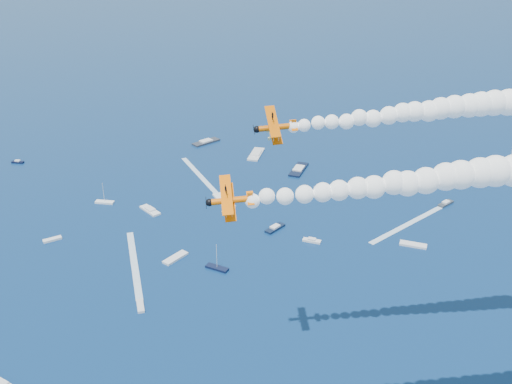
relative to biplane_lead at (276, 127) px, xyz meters
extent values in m
cube|color=#303741|center=(72.84, 75.59, -58.69)|extent=(6.93, 5.69, 0.70)
cube|color=silver|center=(-31.44, 27.60, -58.69)|extent=(2.57, 5.79, 0.70)
cube|color=white|center=(-5.43, 86.94, -58.69)|extent=(7.78, 13.11, 0.70)
cube|color=black|center=(-10.23, 43.55, -58.69)|extent=(7.01, 5.71, 0.70)
cube|color=white|center=(-31.39, 82.27, -58.69)|extent=(7.67, 9.30, 0.70)
cube|color=white|center=(20.40, 55.65, -58.69)|extent=(6.02, 4.22, 0.70)
cube|color=silver|center=(-61.35, 65.84, -58.69)|extent=(6.00, 4.10, 0.70)
cube|color=black|center=(26.16, 110.98, -58.69)|extent=(10.24, 14.61, 0.70)
cube|color=#2C303B|center=(-9.56, 145.60, -58.69)|extent=(12.92, 10.71, 0.70)
cube|color=white|center=(109.05, 100.66, -58.69)|extent=(10.79, 13.18, 0.70)
cube|color=black|center=(-87.54, 131.56, -58.69)|extent=(5.19, 2.72, 0.70)
cube|color=silver|center=(11.00, 128.87, -58.69)|extent=(8.98, 14.79, 0.70)
cube|color=silver|center=(51.44, 49.68, -58.69)|extent=(8.62, 6.03, 0.70)
cube|color=white|center=(-47.80, 90.50, -58.69)|extent=(6.98, 3.84, 0.70)
cube|color=silver|center=(-22.40, 50.50, -58.69)|extent=(7.91, 7.97, 0.70)
cube|color=#0E1A33|center=(9.98, 64.93, -58.69)|extent=(7.49, 7.20, 0.70)
cube|color=white|center=(54.27, 62.98, -59.01)|extent=(32.56, 23.00, 0.04)
cube|color=white|center=(-34.56, 49.17, -59.01)|extent=(7.41, 37.90, 0.04)
cube|color=white|center=(-13.51, 110.86, -59.01)|extent=(14.06, 36.64, 0.04)
camera|label=1|loc=(-15.50, -103.09, 37.58)|focal=41.69mm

